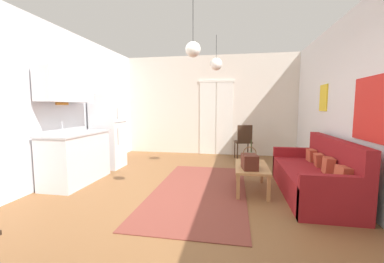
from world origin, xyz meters
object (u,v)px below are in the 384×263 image
at_px(refrigerator, 108,131).
at_px(pendant_lamp_near, 193,49).
at_px(bamboo_vase, 251,157).
at_px(coffee_table, 251,169).
at_px(pendant_lamp_far, 216,64).
at_px(couch, 316,178).
at_px(accent_chair, 244,140).
at_px(handbag, 250,161).

relative_size(refrigerator, pendant_lamp_near, 2.08).
bearing_deg(bamboo_vase, coffee_table, -90.32).
height_order(pendant_lamp_near, pendant_lamp_far, same).
bearing_deg(refrigerator, coffee_table, -17.61).
xyz_separation_m(couch, accent_chair, (-1.03, 2.40, 0.24)).
distance_m(bamboo_vase, refrigerator, 3.20).
xyz_separation_m(couch, handbag, (-1.03, -0.18, 0.25)).
bearing_deg(accent_chair, refrigerator, 12.40).
bearing_deg(pendant_lamp_near, bamboo_vase, 49.45).
relative_size(coffee_table, bamboo_vase, 2.54).
bearing_deg(bamboo_vase, pendant_lamp_far, 129.90).
xyz_separation_m(handbag, pendant_lamp_far, (-0.64, 1.29, 1.72)).
height_order(couch, pendant_lamp_far, pendant_lamp_far).
bearing_deg(bamboo_vase, accent_chair, 91.41).
height_order(accent_chair, pendant_lamp_near, pendant_lamp_near).
distance_m(handbag, pendant_lamp_far, 2.24).
distance_m(couch, handbag, 1.08).
relative_size(handbag, pendant_lamp_near, 0.44).
xyz_separation_m(accent_chair, pendant_lamp_near, (-0.80, -3.10, 1.62)).
relative_size(accent_chair, pendant_lamp_far, 1.28).
relative_size(handbag, refrigerator, 0.21).
height_order(couch, pendant_lamp_near, pendant_lamp_near).
bearing_deg(accent_chair, bamboo_vase, 79.72).
height_order(bamboo_vase, refrigerator, refrigerator).
distance_m(refrigerator, pendant_lamp_near, 3.13).
bearing_deg(pendant_lamp_near, accent_chair, 75.54).
height_order(couch, bamboo_vase, couch).
height_order(refrigerator, pendant_lamp_near, pendant_lamp_near).
distance_m(handbag, accent_chair, 2.58).
bearing_deg(pendant_lamp_far, bamboo_vase, -50.10).
bearing_deg(refrigerator, handbag, -21.71).
distance_m(couch, pendant_lamp_near, 2.70).
height_order(coffee_table, accent_chair, accent_chair).
height_order(refrigerator, accent_chair, refrigerator).
height_order(bamboo_vase, accent_chair, accent_chair).
bearing_deg(pendant_lamp_near, refrigerator, 142.37).
bearing_deg(handbag, accent_chair, 90.04).
height_order(handbag, pendant_lamp_far, pendant_lamp_far).
distance_m(coffee_table, pendant_lamp_near, 2.11).
distance_m(pendant_lamp_near, pendant_lamp_far, 1.82).
height_order(couch, accent_chair, accent_chair).
bearing_deg(pendant_lamp_far, couch, -33.84).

